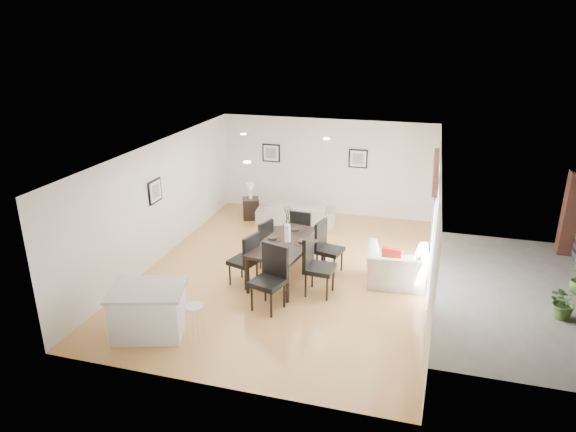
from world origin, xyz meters
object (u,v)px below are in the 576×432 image
(kitchen_island, at_px, (149,311))
(bar_stool, at_px, (194,311))
(dining_chair_head, at_px, (271,274))
(dining_chair_foot, at_px, (302,230))
(dining_table, at_px, (287,245))
(side_table, at_px, (251,208))
(armchair, at_px, (397,267))
(dining_chair_efar, at_px, (326,244))
(dining_chair_wnear, at_px, (247,257))
(dining_chair_enear, at_px, (315,262))
(coffee_table, at_px, (283,239))
(dining_chair_wfar, at_px, (262,240))
(sofa, at_px, (296,213))

(kitchen_island, relative_size, bar_stool, 2.20)
(dining_chair_head, xyz_separation_m, kitchen_island, (-1.77, -1.43, -0.26))
(dining_chair_head, bearing_deg, dining_chair_foot, 107.91)
(dining_table, height_order, side_table, dining_table)
(armchair, distance_m, dining_chair_efar, 1.58)
(dining_chair_efar, xyz_separation_m, bar_stool, (-1.58, -3.20, -0.07))
(dining_chair_wnear, height_order, dining_chair_head, dining_chair_head)
(dining_chair_efar, bearing_deg, side_table, 58.22)
(dining_chair_wnear, distance_m, dining_chair_foot, 1.92)
(dining_chair_head, bearing_deg, dining_chair_enear, 65.22)
(dining_chair_enear, bearing_deg, dining_table, 58.94)
(dining_chair_wnear, xyz_separation_m, bar_stool, (-0.16, -2.14, -0.06))
(armchair, relative_size, dining_chair_head, 0.97)
(coffee_table, bearing_deg, dining_chair_wnear, -112.14)
(dining_chair_enear, distance_m, dining_chair_head, 1.00)
(dining_chair_wfar, relative_size, kitchen_island, 0.72)
(dining_chair_wnear, height_order, coffee_table, dining_chair_wnear)
(dining_chair_efar, xyz_separation_m, dining_chair_head, (-0.68, -1.77, 0.06))
(dining_chair_foot, xyz_separation_m, coffee_table, (-0.53, 0.28, -0.40))
(armchair, relative_size, dining_chair_enear, 0.98)
(sofa, xyz_separation_m, dining_chair_wnear, (-0.06, -3.69, 0.33))
(dining_chair_wfar, distance_m, bar_stool, 3.15)
(coffee_table, height_order, bar_stool, bar_stool)
(dining_chair_efar, relative_size, dining_chair_foot, 1.04)
(dining_chair_enear, bearing_deg, dining_chair_foot, 26.24)
(armchair, xyz_separation_m, kitchen_island, (-3.99, -2.99, 0.05))
(dining_chair_head, xyz_separation_m, coffee_table, (-0.57, 2.77, -0.48))
(side_table, bearing_deg, dining_chair_wfar, -65.63)
(dining_table, relative_size, dining_chair_wfar, 2.03)
(sofa, distance_m, armchair, 4.06)
(dining_chair_head, distance_m, kitchen_island, 2.29)
(sofa, distance_m, coffee_table, 1.63)
(dining_chair_wnear, relative_size, dining_chair_wfar, 1.07)
(dining_chair_enear, xyz_separation_m, dining_chair_foot, (-0.70, 1.74, -0.08))
(armchair, bearing_deg, sofa, -48.34)
(coffee_table, bearing_deg, bar_stool, -111.83)
(dining_chair_wfar, distance_m, coffee_table, 1.14)
(bar_stool, bearing_deg, dining_chair_wnear, 85.71)
(sofa, xyz_separation_m, dining_chair_wfar, (-0.07, -2.68, 0.29))
(dining_table, xyz_separation_m, dining_chair_wfar, (-0.72, 0.47, -0.16))
(dining_chair_enear, distance_m, dining_chair_foot, 1.88)
(side_table, bearing_deg, dining_chair_head, -65.88)
(dining_chair_enear, height_order, dining_chair_head, dining_chair_head)
(dining_chair_wfar, bearing_deg, dining_chair_efar, 112.76)
(armchair, height_order, dining_chair_wnear, dining_chair_wnear)
(dining_chair_wfar, height_order, bar_stool, dining_chair_wfar)
(dining_chair_enear, xyz_separation_m, dining_chair_head, (-0.67, -0.74, 0.00))
(dining_chair_efar, height_order, dining_chair_head, dining_chair_head)
(armchair, distance_m, kitchen_island, 4.99)
(side_table, bearing_deg, armchair, -34.56)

